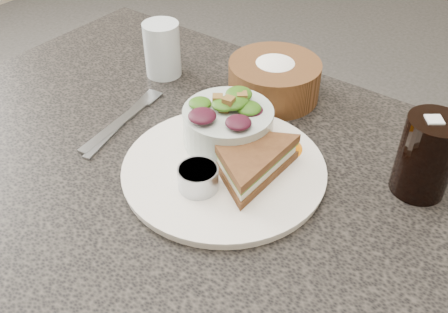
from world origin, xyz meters
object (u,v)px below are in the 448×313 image
object	(u,v)px
dinner_plate	(224,169)
cola_glass	(427,153)
dressing_ramekin	(198,178)
bread_basket	(274,74)
salad_bowl	(228,120)
water_glass	(162,49)
sandwich	(248,160)

from	to	relation	value
dinner_plate	cola_glass	world-z (taller)	cola_glass
dressing_ramekin	bread_basket	distance (m)	0.27
dinner_plate	salad_bowl	bearing A→B (deg)	120.93
dressing_ramekin	water_glass	distance (m)	0.33
dinner_plate	salad_bowl	distance (m)	0.07
bread_basket	dinner_plate	bearing A→B (deg)	-76.12
dinner_plate	sandwich	distance (m)	0.04
sandwich	bread_basket	xyz separation A→B (m)	(-0.09, 0.20, 0.01)
sandwich	water_glass	world-z (taller)	water_glass
dinner_plate	bread_basket	size ratio (longest dim) A/B	1.83
sandwich	dressing_ramekin	world-z (taller)	sandwich
sandwich	water_glass	bearing A→B (deg)	-175.22
dressing_ramekin	water_glass	bearing A→B (deg)	140.03
salad_bowl	bread_basket	world-z (taller)	same
dinner_plate	sandwich	size ratio (longest dim) A/B	1.78
sandwich	cola_glass	distance (m)	0.23
dinner_plate	dressing_ramekin	distance (m)	0.06
sandwich	bread_basket	size ratio (longest dim) A/B	1.03
dinner_plate	water_glass	distance (m)	0.30
cola_glass	bread_basket	bearing A→B (deg)	163.91
salad_bowl	water_glass	distance (m)	0.25
salad_bowl	dressing_ramekin	size ratio (longest dim) A/B	2.43
cola_glass	water_glass	bearing A→B (deg)	176.87
sandwich	cola_glass	world-z (taller)	cola_glass
sandwich	bread_basket	world-z (taller)	bread_basket
dinner_plate	dressing_ramekin	bearing A→B (deg)	-91.38
sandwich	salad_bowl	xyz separation A→B (m)	(-0.06, 0.04, 0.02)
dressing_ramekin	bread_basket	world-z (taller)	bread_basket
dinner_plate	bread_basket	distance (m)	0.22
salad_bowl	dressing_ramekin	xyz separation A→B (m)	(0.03, -0.11, -0.02)
dinner_plate	salad_bowl	xyz separation A→B (m)	(-0.03, 0.05, 0.04)
bread_basket	cola_glass	size ratio (longest dim) A/B	1.23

